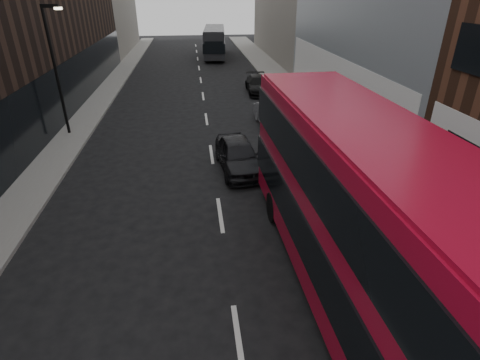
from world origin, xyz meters
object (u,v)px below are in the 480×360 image
object	(u,v)px
street_lamp	(56,63)
car_a	(238,155)
car_b	(272,116)
grey_bus	(215,41)
red_bus	(361,209)
car_c	(258,85)

from	to	relation	value
street_lamp	car_a	size ratio (longest dim) A/B	1.55
car_b	grey_bus	bearing A→B (deg)	88.58
red_bus	car_c	xyz separation A→B (m)	(1.30, 23.16, -2.16)
street_lamp	grey_bus	bearing A→B (deg)	68.99
car_a	car_c	world-z (taller)	car_a
red_bus	car_c	world-z (taller)	red_bus
grey_bus	car_b	world-z (taller)	grey_bus
street_lamp	red_bus	bearing A→B (deg)	-51.60
red_bus	car_a	xyz separation A→B (m)	(-2.17, 8.60, -2.06)
car_a	car_b	distance (m)	6.66
grey_bus	car_a	xyz separation A→B (m)	(-1.04, -33.21, -1.09)
red_bus	car_c	bearing A→B (deg)	85.46
street_lamp	car_c	distance (m)	15.85
red_bus	car_b	world-z (taller)	red_bus
grey_bus	car_a	distance (m)	33.25
street_lamp	car_b	world-z (taller)	street_lamp
red_bus	car_b	bearing A→B (deg)	85.83
street_lamp	car_c	xyz separation A→B (m)	(12.87, 8.56, -3.50)
street_lamp	grey_bus	size ratio (longest dim) A/B	0.64
car_c	car_b	bearing A→B (deg)	-92.09
street_lamp	car_b	bearing A→B (deg)	0.00
car_a	car_b	world-z (taller)	car_a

